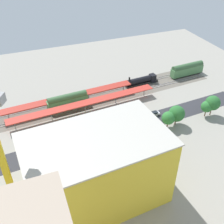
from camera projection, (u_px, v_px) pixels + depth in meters
ground_plane at (122, 123)px, 104.24m from camera, size 167.35×167.35×0.00m
rail_bed at (103, 96)px, 120.02m from camera, size 105.33×21.56×0.01m
street_asphalt at (125, 128)px, 101.71m from camera, size 104.96×16.16×0.01m
track_rails at (103, 96)px, 119.92m from camera, size 104.35×15.15×0.12m
platform_canopy_near at (85, 103)px, 108.37m from camera, size 61.02×8.27×4.11m
platform_canopy_far at (70, 97)px, 112.20m from camera, size 55.27×7.90×4.18m
locomotive at (142, 81)px, 127.50m from camera, size 16.64×3.85×5.12m
passenger_coach at (187, 69)px, 133.87m from camera, size 17.67×4.36×6.35m
freight_coach_far at (68, 101)px, 110.80m from camera, size 16.97×4.24×6.34m
parked_car_0 at (154, 114)px, 107.67m from camera, size 4.65×2.10×1.74m
parked_car_1 at (138, 117)px, 106.22m from camera, size 4.20×1.91×1.77m
parked_car_2 at (125, 120)px, 104.19m from camera, size 4.44×2.13×1.79m
parked_car_3 at (108, 125)px, 102.05m from camera, size 4.89×2.01×1.80m
parked_car_4 at (91, 129)px, 100.20m from camera, size 4.10×1.95×1.61m
construction_building at (97, 170)px, 71.00m from camera, size 36.52×23.08×20.65m
construction_roof_slab at (96, 140)px, 64.90m from camera, size 37.16×23.72×0.40m
tower_crane at (2, 170)px, 57.54m from camera, size 12.23×19.96×35.67m
box_truck_0 at (99, 146)px, 90.99m from camera, size 8.90×3.08×3.58m
box_truck_1 at (73, 157)px, 87.06m from camera, size 10.07×2.65×3.53m
street_tree_0 at (177, 114)px, 100.65m from camera, size 6.08×6.08×8.04m
street_tree_1 at (213, 103)px, 105.13m from camera, size 5.77×5.77×8.59m
street_tree_2 at (207, 107)px, 105.30m from camera, size 4.45×4.45×6.69m
street_tree_3 at (168, 118)px, 99.46m from camera, size 4.89×4.89×6.81m
street_tree_4 at (82, 137)px, 90.19m from camera, size 4.78×4.78×7.31m
traffic_light at (83, 120)px, 98.62m from camera, size 0.50×0.36×6.34m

